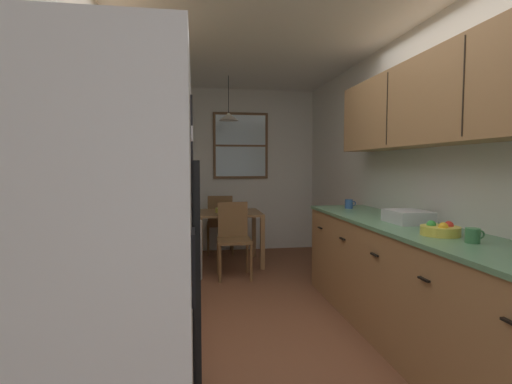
% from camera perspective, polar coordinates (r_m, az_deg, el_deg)
% --- Properties ---
extents(ground_plane, '(12.00, 12.00, 0.00)m').
position_cam_1_polar(ground_plane, '(3.86, 0.64, -16.61)').
color(ground_plane, brown).
extents(wall_left, '(0.10, 9.00, 2.55)m').
position_cam_1_polar(wall_left, '(3.64, -20.81, 2.44)').
color(wall_left, silver).
rests_on(wall_left, ground).
extents(wall_right, '(0.10, 9.00, 2.55)m').
position_cam_1_polar(wall_right, '(4.07, 19.79, 2.59)').
color(wall_right, silver).
rests_on(wall_right, ground).
extents(wall_back, '(4.40, 0.10, 2.55)m').
position_cam_1_polar(wall_back, '(6.24, -3.43, 3.19)').
color(wall_back, silver).
rests_on(wall_back, ground).
extents(ceiling_slab, '(4.40, 9.00, 0.08)m').
position_cam_1_polar(ceiling_slab, '(3.82, 0.67, 22.81)').
color(ceiling_slab, white).
extents(refrigerator, '(0.71, 0.76, 1.73)m').
position_cam_1_polar(refrigerator, '(1.50, -22.85, -15.23)').
color(refrigerator, white).
rests_on(refrigerator, ground).
extents(stove_range, '(0.66, 0.65, 1.10)m').
position_cam_1_polar(stove_range, '(2.31, -18.98, -18.70)').
color(stove_range, black).
rests_on(stove_range, ground).
extents(microwave_over_range, '(0.39, 0.58, 0.34)m').
position_cam_1_polar(microwave_over_range, '(2.18, -22.68, 11.62)').
color(microwave_over_range, black).
extents(counter_left, '(0.64, 1.89, 0.90)m').
position_cam_1_polar(counter_left, '(3.51, -15.42, -11.11)').
color(counter_left, '#A87A4C').
rests_on(counter_left, ground).
extents(upper_cabinets_left, '(0.33, 1.97, 0.70)m').
position_cam_1_polar(upper_cabinets_left, '(3.40, -18.36, 12.21)').
color(upper_cabinets_left, '#A87A4C').
extents(counter_right, '(0.64, 3.14, 0.90)m').
position_cam_1_polar(counter_right, '(3.22, 21.95, -12.65)').
color(counter_right, '#A87A4C').
rests_on(counter_right, ground).
extents(upper_cabinets_right, '(0.33, 2.82, 0.64)m').
position_cam_1_polar(upper_cabinets_right, '(3.16, 25.31, 12.09)').
color(upper_cabinets_right, '#A87A4C').
extents(dining_table, '(0.85, 0.80, 0.72)m').
position_cam_1_polar(dining_table, '(5.36, -3.96, -4.15)').
color(dining_table, olive).
rests_on(dining_table, ground).
extents(dining_chair_near, '(0.40, 0.40, 0.90)m').
position_cam_1_polar(dining_chair_near, '(4.78, -3.30, -6.37)').
color(dining_chair_near, brown).
rests_on(dining_chair_near, ground).
extents(dining_chair_far, '(0.41, 0.41, 0.90)m').
position_cam_1_polar(dining_chair_far, '(5.96, -5.29, -4.33)').
color(dining_chair_far, brown).
rests_on(dining_chair_far, ground).
extents(pendant_light, '(0.26, 0.26, 0.59)m').
position_cam_1_polar(pendant_light, '(5.34, -4.03, 10.95)').
color(pendant_light, black).
extents(back_window, '(0.87, 0.05, 1.04)m').
position_cam_1_polar(back_window, '(6.19, -2.26, 6.78)').
color(back_window, brown).
extents(trash_bin, '(0.35, 0.35, 0.70)m').
position_cam_1_polar(trash_bin, '(4.75, -10.03, -8.34)').
color(trash_bin, white).
rests_on(trash_bin, ground).
extents(storage_canister, '(0.11, 0.11, 0.20)m').
position_cam_1_polar(storage_canister, '(2.76, -17.15, -3.54)').
color(storage_canister, '#265999').
rests_on(storage_canister, counter_left).
extents(dish_towel, '(0.02, 0.16, 0.24)m').
position_cam_1_polar(dish_towel, '(2.42, -9.63, -16.77)').
color(dish_towel, white).
extents(mug_by_coffeemaker, '(0.12, 0.08, 0.10)m').
position_cam_1_polar(mug_by_coffeemaker, '(4.22, 13.46, -1.70)').
color(mug_by_coffeemaker, '#335999').
rests_on(mug_by_coffeemaker, counter_right).
extents(mug_spare, '(0.12, 0.08, 0.09)m').
position_cam_1_polar(mug_spare, '(2.62, 29.16, -5.58)').
color(mug_spare, '#3F7F4C').
rests_on(mug_spare, counter_right).
extents(fruit_bowl, '(0.24, 0.24, 0.09)m').
position_cam_1_polar(fruit_bowl, '(2.80, 25.36, -5.01)').
color(fruit_bowl, '#E5D14C').
rests_on(fruit_bowl, counter_right).
extents(dish_rack, '(0.28, 0.34, 0.10)m').
position_cam_1_polar(dish_rack, '(3.29, 21.31, -3.38)').
color(dish_rack, silver).
rests_on(dish_rack, counter_right).
extents(table_serving_bowl, '(0.21, 0.21, 0.06)m').
position_cam_1_polar(table_serving_bowl, '(5.27, -4.84, -2.67)').
color(table_serving_bowl, '#E0D14C').
rests_on(table_serving_bowl, dining_table).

